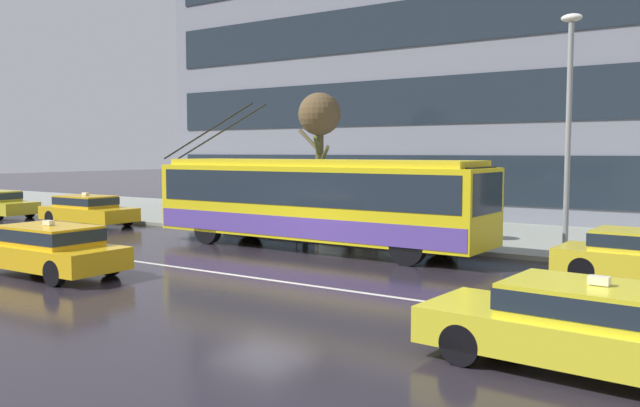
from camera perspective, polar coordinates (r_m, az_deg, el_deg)
The scene contains 13 objects.
ground_plane at distance 17.83m, azimuth -5.03°, elevation -5.57°, with size 160.00×160.00×0.00m, color #26212A.
sidewalk_slab at distance 26.50m, azimuth 9.15°, elevation -2.15°, with size 80.00×10.00×0.14m, color gray.
lane_centre_line at distance 16.94m, azimuth -7.61°, elevation -6.12°, with size 72.00×0.14×0.01m, color silver.
trolleybus at distance 21.03m, azimuth -0.43°, elevation 0.32°, with size 12.35×2.64×4.74m.
taxi_oncoming_near at distance 18.05m, azimuth -22.56°, elevation -3.52°, with size 4.57×1.88×1.39m.
taxi_queued_behind_bus at distance 29.52m, azimuth -19.48°, elevation -0.44°, with size 4.46×1.81×1.39m.
taxi_oncoming_far at distance 10.12m, azimuth 22.28°, elevation -9.60°, with size 4.65×2.06×1.39m.
bus_shelter at distance 24.11m, azimuth 2.47°, elevation 2.03°, with size 3.68×1.65×2.61m.
pedestrian_at_shelter at distance 24.03m, azimuth 2.85°, elevation 1.07°, with size 1.00×1.00×1.98m.
pedestrian_approaching_curb at distance 23.89m, azimuth -1.36°, elevation 1.29°, with size 1.57×1.57×1.98m.
pedestrian_walking_past at distance 22.80m, azimuth 11.77°, elevation 1.00°, with size 1.24×1.24×1.98m.
street_lamp at distance 20.45m, azimuth 20.73°, elevation 7.27°, with size 0.60×0.32×6.90m.
street_tree_bare at distance 26.74m, azimuth -0.05°, elevation 7.29°, with size 2.25×1.79×5.35m.
Camera 1 is at (11.11, -13.60, 3.11)m, focal length 36.99 mm.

